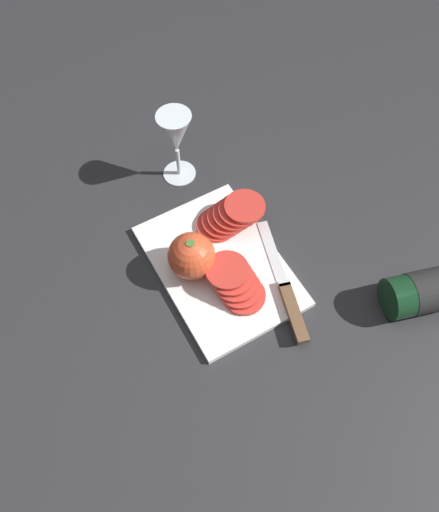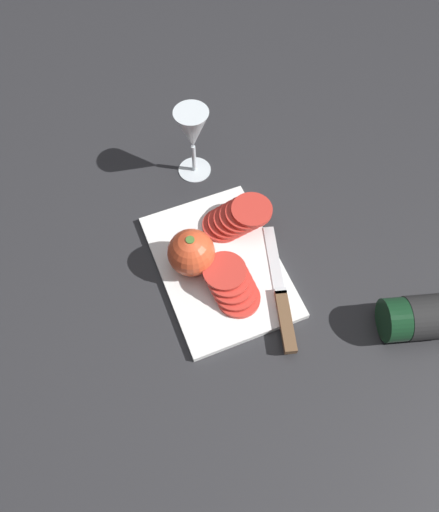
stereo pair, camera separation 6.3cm
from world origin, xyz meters
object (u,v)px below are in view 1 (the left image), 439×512
wine_glass (176,136)px  whole_tomato (191,256)px  tomato_slice_stack_near (236,283)px  knife (290,302)px  tomato_slice_stack_far (230,216)px

wine_glass → whole_tomato: wine_glass is taller
whole_tomato → tomato_slice_stack_near: bearing=31.9°
knife → tomato_slice_stack_near: 0.10m
tomato_slice_stack_near → tomato_slice_stack_far: bearing=153.4°
wine_glass → tomato_slice_stack_far: (0.17, 0.02, -0.07)m
wine_glass → knife: bearing=4.5°
tomato_slice_stack_near → knife: bearing=43.0°
wine_glass → tomato_slice_stack_near: (0.30, -0.04, -0.08)m
wine_glass → tomato_slice_stack_near: bearing=-7.5°
wine_glass → knife: (0.38, 0.03, -0.09)m
wine_glass → tomato_slice_stack_near: wine_glass is taller
whole_tomato → tomato_slice_stack_far: 0.13m
wine_glass → knife: 0.39m
whole_tomato → tomato_slice_stack_far: bearing=114.7°
knife → tomato_slice_stack_near: size_ratio=2.08×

